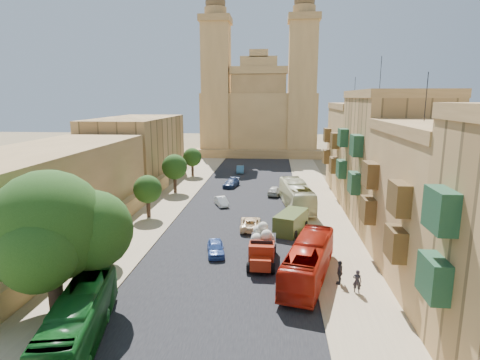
% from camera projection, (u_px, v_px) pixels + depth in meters
% --- Properties ---
extents(ground, '(260.00, 260.00, 0.00)m').
position_uv_depth(ground, '(195.00, 360.00, 20.26)').
color(ground, '#766343').
extents(road_surface, '(14.00, 140.00, 0.01)m').
position_uv_depth(road_surface, '(243.00, 205.00, 49.53)').
color(road_surface, black).
rests_on(road_surface, ground).
extents(sidewalk_east, '(5.00, 140.00, 0.01)m').
position_uv_depth(sidewalk_east, '(321.00, 207.00, 48.71)').
color(sidewalk_east, tan).
rests_on(sidewalk_east, ground).
extents(sidewalk_west, '(5.00, 140.00, 0.01)m').
position_uv_depth(sidewalk_west, '(168.00, 203.00, 50.34)').
color(sidewalk_west, tan).
rests_on(sidewalk_west, ground).
extents(kerb_east, '(0.25, 140.00, 0.12)m').
position_uv_depth(kerb_east, '(300.00, 206.00, 48.91)').
color(kerb_east, tan).
rests_on(kerb_east, ground).
extents(kerb_west, '(0.25, 140.00, 0.12)m').
position_uv_depth(kerb_west, '(187.00, 203.00, 50.12)').
color(kerb_west, tan).
rests_on(kerb_west, ground).
extents(townhouse_b, '(9.00, 14.00, 14.90)m').
position_uv_depth(townhouse_b, '(445.00, 203.00, 28.48)').
color(townhouse_b, '#AF864F').
rests_on(townhouse_b, ground).
extents(townhouse_c, '(9.00, 14.00, 17.40)m').
position_uv_depth(townhouse_c, '(391.00, 157.00, 41.89)').
color(townhouse_c, tan).
rests_on(townhouse_c, ground).
extents(townhouse_d, '(9.00, 14.00, 15.90)m').
position_uv_depth(townhouse_d, '(362.00, 148.00, 55.70)').
color(townhouse_d, '#AF864F').
rests_on(townhouse_d, ground).
extents(west_wall, '(1.00, 40.00, 1.80)m').
position_uv_depth(west_wall, '(112.00, 220.00, 40.66)').
color(west_wall, '#AF864F').
rests_on(west_wall, ground).
extents(west_building_low, '(10.00, 28.00, 8.40)m').
position_uv_depth(west_building_low, '(47.00, 191.00, 38.52)').
color(west_building_low, '#9B7543').
rests_on(west_building_low, ground).
extents(west_building_mid, '(10.00, 22.00, 10.00)m').
position_uv_depth(west_building_mid, '(137.00, 149.00, 63.73)').
color(west_building_mid, tan).
rests_on(west_building_mid, ground).
extents(church, '(28.00, 22.50, 36.30)m').
position_uv_depth(church, '(259.00, 113.00, 95.04)').
color(church, '#AF864F').
rests_on(church, ground).
extents(ficus_tree, '(8.91, 8.20, 8.91)m').
position_uv_depth(ficus_tree, '(51.00, 230.00, 23.91)').
color(ficus_tree, '#38261C').
rests_on(ficus_tree, ground).
extents(street_tree_a, '(3.60, 3.60, 5.53)m').
position_uv_depth(street_tree_a, '(100.00, 216.00, 32.08)').
color(street_tree_a, '#38261C').
rests_on(street_tree_a, ground).
extents(street_tree_b, '(3.09, 3.09, 4.75)m').
position_uv_depth(street_tree_b, '(148.00, 189.00, 43.89)').
color(street_tree_b, '#38261C').
rests_on(street_tree_b, ground).
extents(street_tree_c, '(3.50, 3.50, 5.38)m').
position_uv_depth(street_tree_c, '(175.00, 167.00, 55.52)').
color(street_tree_c, '#38261C').
rests_on(street_tree_c, ground).
extents(street_tree_d, '(3.12, 3.12, 4.79)m').
position_uv_depth(street_tree_d, '(192.00, 157.00, 67.30)').
color(street_tree_d, '#38261C').
rests_on(street_tree_d, ground).
extents(red_truck, '(2.24, 5.45, 3.15)m').
position_uv_depth(red_truck, '(262.00, 246.00, 32.03)').
color(red_truck, maroon).
rests_on(red_truck, ground).
extents(olive_pickup, '(3.68, 5.24, 1.99)m').
position_uv_depth(olive_pickup, '(291.00, 222.00, 39.52)').
color(olive_pickup, '#3C4B1C').
rests_on(olive_pickup, ground).
extents(bus_green_north, '(4.18, 9.94, 2.70)m').
position_uv_depth(bus_green_north, '(79.00, 319.00, 21.52)').
color(bus_green_north, '#11541A').
rests_on(bus_green_north, ground).
extents(bus_red_east, '(4.84, 10.47, 2.84)m').
position_uv_depth(bus_red_east, '(309.00, 261.00, 29.11)').
color(bus_red_east, '#B11C0D').
rests_on(bus_red_east, ground).
extents(bus_cream_east, '(4.03, 11.36, 3.10)m').
position_uv_depth(bus_cream_east, '(296.00, 195.00, 48.10)').
color(bus_cream_east, beige).
rests_on(bus_cream_east, ground).
extents(car_blue_a, '(2.05, 3.68, 1.18)m').
position_uv_depth(car_blue_a, '(216.00, 248.00, 33.82)').
color(car_blue_a, '#395BA9').
rests_on(car_blue_a, ground).
extents(car_white_a, '(2.34, 3.48, 1.08)m').
position_uv_depth(car_white_a, '(221.00, 201.00, 49.20)').
color(car_white_a, white).
rests_on(car_white_a, ground).
extents(car_cream, '(2.23, 4.49, 1.22)m').
position_uv_depth(car_cream, '(251.00, 223.00, 40.40)').
color(car_cream, '#FFDBA8').
rests_on(car_cream, ground).
extents(car_dkblue, '(2.50, 4.37, 1.19)m').
position_uv_depth(car_dkblue, '(231.00, 183.00, 59.52)').
color(car_dkblue, navy).
rests_on(car_dkblue, ground).
extents(car_white_b, '(2.22, 4.01, 1.29)m').
position_uv_depth(car_white_b, '(275.00, 191.00, 54.50)').
color(car_white_b, beige).
rests_on(car_white_b, ground).
extents(car_blue_b, '(1.51, 3.73, 1.20)m').
position_uv_depth(car_blue_b, '(240.00, 169.00, 70.81)').
color(car_blue_b, teal).
rests_on(car_blue_b, ground).
extents(pedestrian_a, '(0.70, 0.58, 1.64)m').
position_uv_depth(pedestrian_a, '(357.00, 281.00, 27.16)').
color(pedestrian_a, black).
rests_on(pedestrian_a, ground).
extents(pedestrian_c, '(0.71, 1.11, 1.76)m').
position_uv_depth(pedestrian_c, '(340.00, 272.00, 28.42)').
color(pedestrian_c, '#2E2C32').
rests_on(pedestrian_c, ground).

